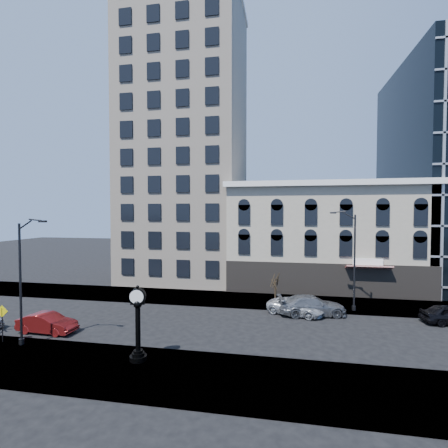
% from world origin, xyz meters
% --- Properties ---
extents(ground, '(160.00, 160.00, 0.00)m').
position_xyz_m(ground, '(0.00, 0.00, 0.00)').
color(ground, black).
rests_on(ground, ground).
extents(sidewalk_far, '(160.00, 6.00, 0.12)m').
position_xyz_m(sidewalk_far, '(0.00, 8.00, 0.06)').
color(sidewalk_far, gray).
rests_on(sidewalk_far, ground).
extents(sidewalk_near, '(160.00, 6.00, 0.12)m').
position_xyz_m(sidewalk_near, '(0.00, -8.00, 0.06)').
color(sidewalk_near, gray).
rests_on(sidewalk_near, ground).
extents(cream_tower, '(15.90, 15.40, 42.50)m').
position_xyz_m(cream_tower, '(-6.11, 18.88, 19.32)').
color(cream_tower, beige).
rests_on(cream_tower, ground).
extents(victorian_row, '(22.60, 11.19, 12.50)m').
position_xyz_m(victorian_row, '(12.00, 15.89, 6.00)').
color(victorian_row, '#ABA28D').
rests_on(victorian_row, ground).
extents(street_clock, '(1.03, 1.03, 4.55)m').
position_xyz_m(street_clock, '(-1.28, -6.90, 2.18)').
color(street_clock, black).
rests_on(street_clock, sidewalk_near).
extents(street_lamp_near, '(2.25, 0.42, 8.67)m').
position_xyz_m(street_lamp_near, '(-9.46, -6.15, 6.67)').
color(street_lamp_near, black).
rests_on(street_lamp_near, sidewalk_near).
extents(street_lamp_far, '(2.39, 0.57, 9.25)m').
position_xyz_m(street_lamp_far, '(13.02, 6.08, 7.10)').
color(street_lamp_far, black).
rests_on(street_lamp_far, sidewalk_far).
extents(bare_tree_far, '(1.91, 1.91, 3.27)m').
position_xyz_m(bare_tree_far, '(6.57, 7.67, 2.58)').
color(bare_tree_far, black).
rests_on(bare_tree_far, sidewalk_far).
extents(warning_sign, '(0.83, 0.14, 2.54)m').
position_xyz_m(warning_sign, '(-11.69, -6.00, 1.87)').
color(warning_sign, black).
rests_on(warning_sign, sidewalk_near).
extents(car_near_b, '(4.48, 1.69, 1.46)m').
position_xyz_m(car_near_b, '(-10.14, -3.62, 0.73)').
color(car_near_b, maroon).
rests_on(car_near_b, ground).
extents(car_far_a, '(5.50, 3.85, 1.40)m').
position_xyz_m(car_far_a, '(8.44, 4.21, 0.70)').
color(car_far_a, '#A5A8AD').
rests_on(car_far_a, ground).
extents(car_far_b, '(6.24, 3.51, 1.71)m').
position_xyz_m(car_far_b, '(9.81, 4.28, 0.85)').
color(car_far_b, '#595B60').
rests_on(car_far_b, ground).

